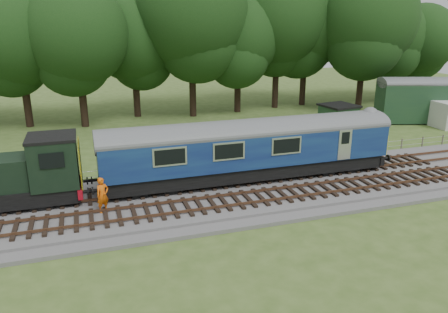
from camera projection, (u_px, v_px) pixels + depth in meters
name	position (u px, v px, depth m)	size (l,w,h in m)	color
ground	(193.00, 201.00, 24.97)	(120.00, 120.00, 0.00)	#3B551F
ballast	(193.00, 198.00, 24.92)	(70.00, 7.00, 0.35)	#4C4C4F
track_north	(187.00, 185.00, 26.11)	(67.20, 2.40, 0.21)	black
track_south	(200.00, 205.00, 23.39)	(67.20, 2.40, 0.21)	black
fence	(176.00, 175.00, 29.05)	(64.00, 0.12, 1.00)	#6B6054
tree_line	(141.00, 120.00, 44.92)	(70.00, 8.00, 18.00)	black
dmu_railcar	(250.00, 145.00, 26.62)	(18.05, 2.86, 3.88)	black
shunter_loco	(0.00, 179.00, 22.72)	(8.91, 2.60, 3.38)	black
worker	(103.00, 195.00, 22.42)	(0.68, 0.45, 1.88)	#E65D0C
shed	(338.00, 117.00, 40.41)	(3.37, 3.37, 2.40)	#193722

